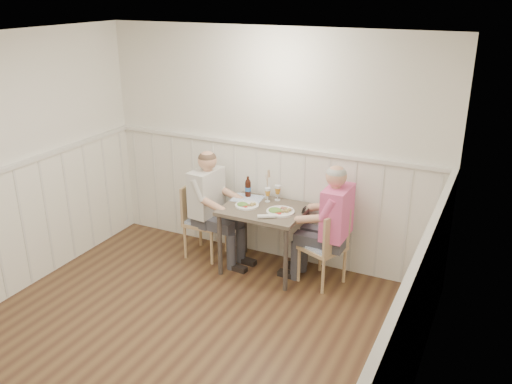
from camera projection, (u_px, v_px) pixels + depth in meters
ground_plane at (158, 362)px, 4.58m from camera, size 4.50×4.50×0.00m
room_shell at (145, 195)px, 4.04m from camera, size 4.04×4.54×2.60m
wainscot at (198, 256)px, 4.91m from camera, size 4.00×4.49×1.34m
dining_table at (264, 217)px, 5.84m from camera, size 0.87×0.70×0.75m
chair_right at (326, 245)px, 5.63m from camera, size 0.52×0.52×0.84m
chair_left at (201, 217)px, 6.27m from camera, size 0.42×0.42×0.87m
man_in_pink at (332, 235)px, 5.62m from camera, size 0.62×0.43×1.34m
diner_cream at (210, 214)px, 6.15m from camera, size 0.64×0.44×1.32m
plate_man at (279, 210)px, 5.68m from camera, size 0.30×0.30×0.08m
plate_diner at (246, 204)px, 5.84m from camera, size 0.26×0.26×0.06m
beer_glass_a at (278, 190)px, 5.97m from camera, size 0.07×0.07×0.18m
beer_glass_b at (268, 193)px, 5.93m from camera, size 0.06×0.06×0.16m
beer_bottle at (248, 188)px, 6.07m from camera, size 0.07×0.07×0.24m
rolled_napkin at (267, 216)px, 5.54m from camera, size 0.18×0.12×0.04m
grass_vase at (267, 185)px, 6.01m from camera, size 0.04×0.04×0.36m
gingham_mat at (248, 198)px, 6.05m from camera, size 0.36×0.30×0.01m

